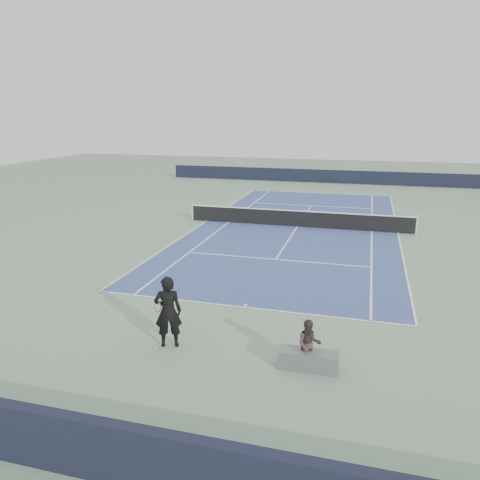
% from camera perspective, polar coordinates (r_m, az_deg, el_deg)
% --- Properties ---
extents(ground, '(80.00, 80.00, 0.00)m').
position_cam_1_polar(ground, '(26.97, 7.01, 1.61)').
color(ground, gray).
extents(court_surface, '(10.97, 23.77, 0.01)m').
position_cam_1_polar(court_surface, '(26.97, 7.01, 1.62)').
color(court_surface, '#374A83').
rests_on(court_surface, ground).
extents(tennis_net, '(12.90, 0.10, 1.07)m').
position_cam_1_polar(tennis_net, '(26.86, 7.04, 2.66)').
color(tennis_net, silver).
rests_on(tennis_net, ground).
extents(windscreen_far, '(30.00, 0.25, 1.20)m').
position_cam_1_polar(windscreen_far, '(44.36, 10.52, 7.65)').
color(windscreen_far, black).
rests_on(windscreen_far, ground).
extents(windscreen_near, '(30.00, 0.25, 1.20)m').
position_cam_1_polar(windscreen_near, '(9.15, -13.73, -24.13)').
color(windscreen_near, black).
rests_on(windscreen_near, ground).
extents(tennis_player, '(0.93, 0.79, 2.07)m').
position_cam_1_polar(tennis_player, '(13.19, -8.77, -8.62)').
color(tennis_player, black).
rests_on(tennis_player, ground).
extents(tennis_ball, '(0.07, 0.07, 0.07)m').
position_cam_1_polar(tennis_ball, '(13.46, -10.32, -12.91)').
color(tennis_ball, '#C0E62F').
rests_on(tennis_ball, ground).
extents(spectator_bench, '(1.59, 0.86, 1.34)m').
position_cam_1_polar(spectator_bench, '(12.31, 8.37, -13.34)').
color(spectator_bench, '#5D5E62').
rests_on(spectator_bench, ground).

